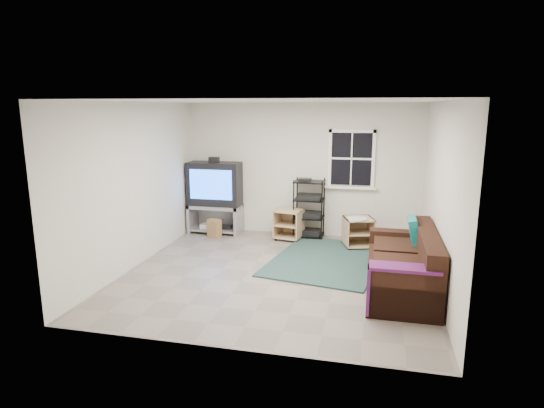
% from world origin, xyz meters
% --- Properties ---
extents(room, '(4.60, 4.62, 4.60)m').
position_xyz_m(room, '(0.95, 2.27, 1.48)').
color(room, slate).
rests_on(room, ground).
extents(tv_unit, '(1.05, 0.53, 1.54)m').
position_xyz_m(tv_unit, '(-1.73, 2.02, 0.85)').
color(tv_unit, gray).
rests_on(tv_unit, ground).
extents(av_rack, '(0.58, 0.42, 1.16)m').
position_xyz_m(av_rack, '(0.18, 2.07, 0.50)').
color(av_rack, black).
rests_on(av_rack, ground).
extents(side_table_left, '(0.57, 0.57, 0.58)m').
position_xyz_m(side_table_left, '(-0.17, 1.91, 0.31)').
color(side_table_left, tan).
rests_on(side_table_left, ground).
extents(side_table_right, '(0.63, 0.63, 0.58)m').
position_xyz_m(side_table_right, '(1.14, 1.65, 0.32)').
color(side_table_right, tan).
rests_on(side_table_right, ground).
extents(sofa, '(0.90, 2.04, 0.93)m').
position_xyz_m(sofa, '(1.86, -0.25, 0.33)').
color(sofa, black).
rests_on(sofa, ground).
extents(shag_rug, '(2.05, 2.57, 0.03)m').
position_xyz_m(shag_rug, '(0.68, 0.77, 0.01)').
color(shag_rug, '#302315').
rests_on(shag_rug, ground).
extents(paper_bag, '(0.29, 0.24, 0.35)m').
position_xyz_m(paper_bag, '(-1.64, 1.68, 0.18)').
color(paper_bag, '#9C7845').
rests_on(paper_bag, ground).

